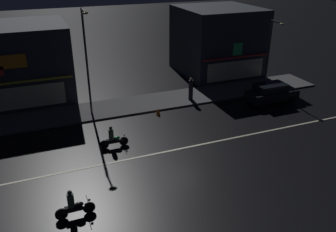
{
  "coord_description": "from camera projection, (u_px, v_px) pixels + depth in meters",
  "views": [
    {
      "loc": [
        -8.2,
        -18.12,
        11.48
      ],
      "look_at": [
        0.06,
        2.62,
        1.18
      ],
      "focal_mm": 37.72,
      "sensor_mm": 36.0,
      "label": 1
    }
  ],
  "objects": [
    {
      "name": "ground_plane",
      "position": [
        182.0,
        148.0,
        22.85
      ],
      "size": [
        140.0,
        140.0,
        0.0
      ],
      "primitive_type": "plane",
      "color": "black"
    },
    {
      "name": "lane_divider_stripe",
      "position": [
        182.0,
        148.0,
        22.85
      ],
      "size": [
        31.35,
        0.16,
        0.01
      ],
      "primitive_type": "cube",
      "color": "beige",
      "rests_on": "ground"
    },
    {
      "name": "sidewalk_far",
      "position": [
        144.0,
        103.0,
        29.53
      ],
      "size": [
        33.0,
        3.63,
        0.14
      ],
      "primitive_type": "cube",
      "color": "#4C4C4F",
      "rests_on": "ground"
    },
    {
      "name": "storefront_left_block",
      "position": [
        10.0,
        63.0,
        29.47
      ],
      "size": [
        9.57,
        7.35,
        6.32
      ],
      "color": "#2D333D",
      "rests_on": "ground"
    },
    {
      "name": "storefront_center_block",
      "position": [
        217.0,
        41.0,
        36.29
      ],
      "size": [
        7.55,
        7.91,
        6.67
      ],
      "color": "#2D333D",
      "rests_on": "ground"
    },
    {
      "name": "streetlamp_west",
      "position": [
        86.0,
        55.0,
        25.57
      ],
      "size": [
        0.44,
        1.64,
        7.96
      ],
      "color": "#47494C",
      "rests_on": "sidewalk_far"
    },
    {
      "name": "streetlamp_mid",
      "position": [
        270.0,
        47.0,
        31.84
      ],
      "size": [
        0.44,
        1.64,
        6.07
      ],
      "color": "#47494C",
      "rests_on": "sidewalk_far"
    },
    {
      "name": "pedestrian_on_sidewalk",
      "position": [
        191.0,
        89.0,
        29.82
      ],
      "size": [
        0.38,
        0.38,
        1.93
      ],
      "rotation": [
        0.0,
        0.0,
        1.29
      ],
      "color": "#232328",
      "rests_on": "sidewalk_far"
    },
    {
      "name": "parked_car_near_kerb",
      "position": [
        272.0,
        93.0,
        29.58
      ],
      "size": [
        4.3,
        1.98,
        1.67
      ],
      "rotation": [
        0.0,
        0.0,
        3.14
      ],
      "color": "black",
      "rests_on": "ground"
    },
    {
      "name": "motorcycle_lead",
      "position": [
        74.0,
        205.0,
        16.7
      ],
      "size": [
        1.9,
        0.6,
        1.52
      ],
      "rotation": [
        0.0,
        0.0,
        3.06
      ],
      "color": "black",
      "rests_on": "ground"
    },
    {
      "name": "motorcycle_following",
      "position": [
        113.0,
        139.0,
        22.75
      ],
      "size": [
        1.9,
        0.6,
        1.52
      ],
      "rotation": [
        0.0,
        0.0,
        0.13
      ],
      "color": "black",
      "rests_on": "ground"
    },
    {
      "name": "traffic_cone",
      "position": [
        158.0,
        112.0,
        27.5
      ],
      "size": [
        0.36,
        0.36,
        0.55
      ],
      "primitive_type": "cone",
      "color": "orange",
      "rests_on": "ground"
    }
  ]
}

